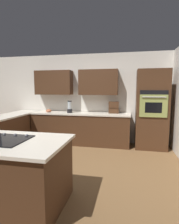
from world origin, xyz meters
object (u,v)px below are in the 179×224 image
(mixing_bowl, at_px, (49,111))
(wall_oven, at_px, (152,110))
(spice_rack, at_px, (114,108))
(blender, at_px, (70,108))

(mixing_bowl, bearing_deg, wall_oven, -179.33)
(spice_rack, bearing_deg, mixing_bowl, 3.56)
(mixing_bowl, bearing_deg, blender, 180.00)
(blender, bearing_deg, wall_oven, -179.13)
(wall_oven, bearing_deg, blender, 0.87)
(wall_oven, height_order, mixing_bowl, wall_oven)
(wall_oven, relative_size, blender, 6.00)
(spice_rack, bearing_deg, blender, 5.40)
(spice_rack, bearing_deg, wall_oven, 175.19)
(wall_oven, distance_m, spice_rack, 1.00)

